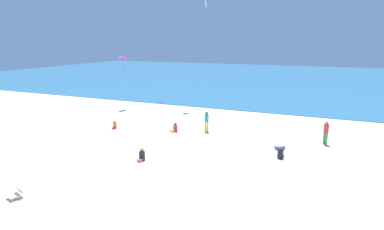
% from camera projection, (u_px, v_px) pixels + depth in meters
% --- Properties ---
extents(ground_plane, '(120.00, 120.00, 0.00)m').
position_uv_depth(ground_plane, '(219.00, 150.00, 19.69)').
color(ground_plane, beige).
extents(ocean_water, '(120.00, 60.00, 0.05)m').
position_uv_depth(ocean_water, '(289.00, 78.00, 56.92)').
color(ocean_water, teal).
rests_on(ocean_water, ground_plane).
extents(beach_chair_near_camera, '(0.66, 0.69, 0.54)m').
position_uv_depth(beach_chair_near_camera, '(16.00, 193.00, 13.66)').
color(beach_chair_near_camera, white).
rests_on(beach_chair_near_camera, ground_plane).
extents(cooler_box, '(0.67, 0.61, 0.27)m').
position_uv_depth(cooler_box, '(280.00, 147.00, 19.80)').
color(cooler_box, '#2D56B7').
rests_on(cooler_box, ground_plane).
extents(person_0, '(0.39, 0.61, 0.72)m').
position_uv_depth(person_0, '(281.00, 154.00, 18.27)').
color(person_0, black).
rests_on(person_0, ground_plane).
extents(person_1, '(0.38, 0.56, 0.65)m').
position_uv_depth(person_1, '(115.00, 125.00, 24.50)').
color(person_1, orange).
rests_on(person_1, ground_plane).
extents(person_3, '(0.57, 0.62, 0.70)m').
position_uv_depth(person_3, '(175.00, 128.00, 23.61)').
color(person_3, red).
rests_on(person_3, ground_plane).
extents(person_4, '(0.34, 0.57, 0.71)m').
position_uv_depth(person_4, '(142.00, 156.00, 17.95)').
color(person_4, black).
rests_on(person_4, ground_plane).
extents(person_5, '(0.45, 0.45, 1.59)m').
position_uv_depth(person_5, '(326.00, 131.00, 20.58)').
color(person_5, green).
rests_on(person_5, ground_plane).
extents(person_6, '(0.33, 0.33, 1.55)m').
position_uv_depth(person_6, '(207.00, 120.00, 23.49)').
color(person_6, yellow).
rests_on(person_6, ground_plane).
extents(kite_magenta, '(0.67, 0.85, 1.54)m').
position_uv_depth(kite_magenta, '(123.00, 57.00, 31.01)').
color(kite_magenta, '#DB3DA8').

